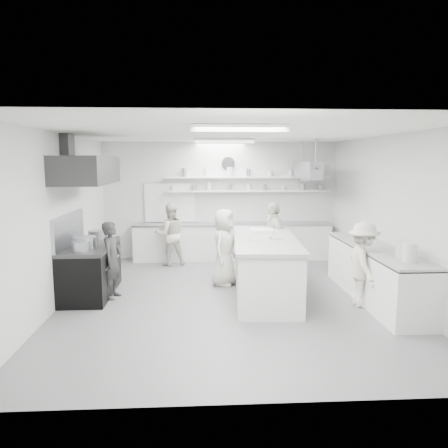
{
  "coord_description": "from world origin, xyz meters",
  "views": [
    {
      "loc": [
        -0.54,
        -7.65,
        2.51
      ],
      "look_at": [
        -0.07,
        0.6,
        1.3
      ],
      "focal_mm": 34.54,
      "sensor_mm": 36.0,
      "label": 1
    }
  ],
  "objects": [
    {
      "name": "wall_left",
      "position": [
        -3.0,
        0.0,
        1.5
      ],
      "size": [
        0.04,
        7.0,
        3.0
      ],
      "primitive_type": "cube",
      "color": "silver",
      "rests_on": "floor"
    },
    {
      "name": "cook_island_left",
      "position": [
        -0.05,
        0.91,
        0.78
      ],
      "size": [
        0.77,
        0.9,
        1.56
      ],
      "primitive_type": "imported",
      "rotation": [
        0.0,
        0.0,
        1.13
      ],
      "color": "beige",
      "rests_on": "floor"
    },
    {
      "name": "wall_back",
      "position": [
        0.0,
        3.5,
        1.5
      ],
      "size": [
        6.0,
        0.04,
        3.0
      ],
      "primitive_type": "cube",
      "color": "silver",
      "rests_on": "floor"
    },
    {
      "name": "cook_back",
      "position": [
        -1.25,
        2.67,
        0.75
      ],
      "size": [
        0.84,
        0.72,
        1.51
      ],
      "primitive_type": "imported",
      "rotation": [
        0.0,
        0.0,
        -2.91
      ],
      "color": "beige",
      "rests_on": "floor"
    },
    {
      "name": "wall_right",
      "position": [
        3.0,
        0.0,
        1.5
      ],
      "size": [
        0.04,
        7.0,
        3.0
      ],
      "primitive_type": "cube",
      "color": "silver",
      "rests_on": "floor"
    },
    {
      "name": "bowl_right",
      "position": [
        2.76,
        -0.9,
        0.97
      ],
      "size": [
        0.27,
        0.27,
        0.05
      ],
      "primitive_type": "imported",
      "rotation": [
        0.0,
        0.0,
        -0.28
      ],
      "color": "white",
      "rests_on": "right_counter"
    },
    {
      "name": "shelf_lower",
      "position": [
        0.7,
        3.37,
        1.75
      ],
      "size": [
        4.2,
        0.26,
        0.04
      ],
      "primitive_type": "cube",
      "color": "white",
      "rests_on": "wall_back"
    },
    {
      "name": "cook_island_right",
      "position": [
        1.05,
        1.46,
        0.82
      ],
      "size": [
        0.59,
        1.02,
        1.64
      ],
      "primitive_type": "imported",
      "rotation": [
        0.0,
        0.0,
        -1.37
      ],
      "color": "beige",
      "rests_on": "floor"
    },
    {
      "name": "cook_stove",
      "position": [
        -2.15,
        0.17,
        0.71
      ],
      "size": [
        0.45,
        0.58,
        1.42
      ],
      "primitive_type": "imported",
      "rotation": [
        0.0,
        0.0,
        1.35
      ],
      "color": "#2F2F2F",
      "rests_on": "floor"
    },
    {
      "name": "right_counter",
      "position": [
        2.65,
        -0.2,
        0.47
      ],
      "size": [
        0.74,
        3.3,
        0.94
      ],
      "primitive_type": "cube",
      "color": "white",
      "rests_on": "floor"
    },
    {
      "name": "shelf_upper",
      "position": [
        0.7,
        3.37,
        2.1
      ],
      "size": [
        4.2,
        0.26,
        0.04
      ],
      "primitive_type": "cube",
      "color": "white",
      "rests_on": "wall_back"
    },
    {
      "name": "wall_front",
      "position": [
        0.0,
        -3.5,
        1.5
      ],
      "size": [
        6.0,
        0.04,
        3.0
      ],
      "primitive_type": "cube",
      "color": "silver",
      "rests_on": "floor"
    },
    {
      "name": "ceiling",
      "position": [
        0.0,
        0.0,
        3.01
      ],
      "size": [
        6.0,
        7.0,
        0.02
      ],
      "primitive_type": "cube",
      "color": "white",
      "rests_on": "wall_back"
    },
    {
      "name": "bowl_island_b",
      "position": [
        0.41,
        -0.16,
        1.08
      ],
      "size": [
        0.24,
        0.24,
        0.07
      ],
      "primitive_type": "imported",
      "rotation": [
        0.0,
        0.0,
        -0.17
      ],
      "color": "white",
      "rests_on": "prep_island"
    },
    {
      "name": "stove",
      "position": [
        -2.6,
        0.4,
        0.45
      ],
      "size": [
        0.8,
        1.8,
        0.9
      ],
      "primitive_type": "cube",
      "color": "black",
      "rests_on": "floor"
    },
    {
      "name": "cook_right",
      "position": [
        2.27,
        -0.56,
        0.74
      ],
      "size": [
        0.61,
        0.99,
        1.49
      ],
      "primitive_type": "imported",
      "rotation": [
        0.0,
        0.0,
        1.5
      ],
      "color": "beige",
      "rests_on": "floor"
    },
    {
      "name": "stove_pot",
      "position": [
        -2.6,
        0.06,
        1.04
      ],
      "size": [
        0.41,
        0.41,
        0.26
      ],
      "primitive_type": "cylinder",
      "color": "#999BA2",
      "rests_on": "stove"
    },
    {
      "name": "wall_clock",
      "position": [
        0.2,
        3.46,
        2.45
      ],
      "size": [
        0.32,
        0.05,
        0.32
      ],
      "primitive_type": "cylinder",
      "rotation": [
        1.57,
        0.0,
        0.0
      ],
      "color": "white",
      "rests_on": "wall_back"
    },
    {
      "name": "back_counter",
      "position": [
        0.3,
        3.2,
        0.46
      ],
      "size": [
        5.0,
        0.6,
        0.92
      ],
      "primitive_type": "cube",
      "color": "white",
      "rests_on": "floor"
    },
    {
      "name": "light_fixture_rear",
      "position": [
        0.0,
        1.8,
        2.94
      ],
      "size": [
        1.3,
        0.25,
        0.1
      ],
      "primitive_type": "cube",
      "color": "white",
      "rests_on": "ceiling"
    },
    {
      "name": "light_fixture_front",
      "position": [
        0.0,
        -1.8,
        2.94
      ],
      "size": [
        1.3,
        0.25,
        0.1
      ],
      "primitive_type": "cube",
      "color": "white",
      "rests_on": "ceiling"
    },
    {
      "name": "exhaust_hood",
      "position": [
        -2.6,
        0.4,
        2.35
      ],
      "size": [
        0.85,
        2.0,
        0.5
      ],
      "primitive_type": "cube",
      "color": "#333335",
      "rests_on": "wall_left"
    },
    {
      "name": "prep_island",
      "position": [
        0.68,
        0.19,
        0.53
      ],
      "size": [
        1.26,
        2.92,
        1.05
      ],
      "primitive_type": "cube",
      "rotation": [
        0.0,
        0.0,
        -0.07
      ],
      "color": "white",
      "rests_on": "floor"
    },
    {
      "name": "floor",
      "position": [
        0.0,
        0.0,
        -0.01
      ],
      "size": [
        6.0,
        7.0,
        0.02
      ],
      "primitive_type": "cube",
      "color": "gray",
      "rests_on": "ground"
    },
    {
      "name": "pass_through_window",
      "position": [
        -1.3,
        3.48,
        1.45
      ],
      "size": [
        1.3,
        0.04,
        1.0
      ],
      "primitive_type": "cube",
      "color": "black",
      "rests_on": "wall_back"
    },
    {
      "name": "pot_rack",
      "position": [
        2.0,
        2.4,
        2.3
      ],
      "size": [
        0.3,
        1.6,
        0.4
      ],
      "primitive_type": "cube",
      "color": "#999BA2",
      "rests_on": "ceiling"
    },
    {
      "name": "bowl_island_a",
      "position": [
        0.86,
        0.08,
        1.08
      ],
      "size": [
        0.33,
        0.33,
        0.06
      ],
      "primitive_type": "imported",
      "rotation": [
        0.0,
        0.0,
        -0.41
      ],
      "color": "#999BA2",
      "rests_on": "prep_island"
    }
  ]
}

